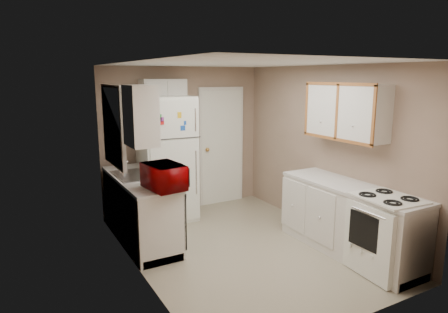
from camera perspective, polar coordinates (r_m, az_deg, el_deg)
floor at (r=5.48m, az=2.60°, el=-12.80°), size 3.80×3.80×0.00m
ceiling at (r=5.00m, az=2.86°, el=13.16°), size 3.80×3.80×0.00m
wall_left at (r=4.54m, az=-12.48°, el=-2.18°), size 3.80×3.80×0.00m
wall_right at (r=5.95m, az=14.28°, el=0.94°), size 3.80×3.80×0.00m
wall_back at (r=6.77m, az=-5.77°, el=2.48°), size 2.80×2.80×0.00m
wall_front at (r=3.68m, az=18.55°, el=-5.75°), size 2.80×2.80×0.00m
left_counter at (r=5.66m, az=-11.88°, el=-7.33°), size 0.60×1.80×0.90m
dishwasher at (r=5.20m, az=-6.82°, el=-8.39°), size 0.03×0.58×0.72m
sink at (r=5.69m, az=-12.50°, el=-2.97°), size 0.54×0.74×0.16m
microwave at (r=4.88m, az=-8.52°, el=-2.92°), size 0.59×0.38×0.37m
soap_bottle at (r=6.09m, az=-14.30°, el=-0.75°), size 0.11×0.12×0.22m
window_blinds at (r=5.48m, az=-15.44°, el=4.24°), size 0.10×0.98×1.08m
upper_cabinet_left at (r=4.70m, az=-11.82°, el=5.72°), size 0.30×0.45×0.70m
refrigerator at (r=6.34m, az=-8.27°, el=-0.26°), size 0.84×0.82×1.95m
cabinet_over_fridge at (r=6.40m, az=-8.70°, el=9.09°), size 0.70×0.30×0.40m
interior_door at (r=7.06m, az=-0.39°, el=1.43°), size 0.86×0.06×2.08m
right_counter at (r=5.39m, az=17.39°, el=-8.60°), size 0.60×2.00×0.90m
stove at (r=5.01m, az=21.98°, el=-10.79°), size 0.62×0.74×0.85m
upper_cabinet_right at (r=5.41m, az=17.05°, el=6.19°), size 0.30×1.20×0.70m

